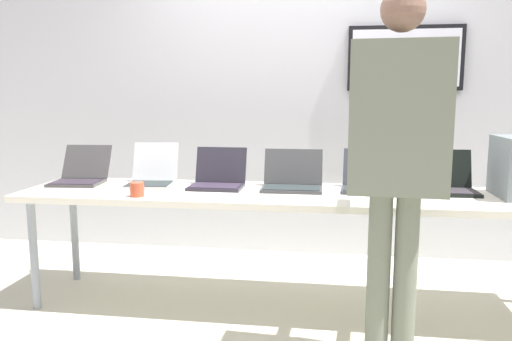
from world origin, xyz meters
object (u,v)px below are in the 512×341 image
Objects in this scene: laptop_station_2 at (218,178)px; laptop_station_4 at (369,181)px; laptop_station_1 at (152,176)px; laptop_station_0 at (81,175)px; laptop_station_3 at (292,180)px; coffee_mug at (137,189)px; person at (397,145)px; workbench at (289,200)px; laptop_station_5 at (448,183)px.

laptop_station_2 is 0.96m from laptop_station_4.
laptop_station_1 reaches higher than laptop_station_4.
laptop_station_0 and laptop_station_3 have the same top height.
coffee_mug is (-0.40, -0.37, -0.02)m from laptop_station_2.
laptop_station_0 is at bearing 179.99° from laptop_station_4.
person is (0.53, -0.74, 0.30)m from laptop_station_3.
laptop_station_5 reaches higher than workbench.
laptop_station_3 is 0.48m from laptop_station_4.
workbench is 0.51m from laptop_station_4.
person reaches higher than laptop_station_5.
workbench is at bearing -5.73° from laptop_station_0.
laptop_station_4 is at bearing 94.23° from person.
laptop_station_3 is at bearing -0.97° from laptop_station_0.
person is (1.96, -0.76, 0.30)m from laptop_station_0.
laptop_station_1 is 1.87m from laptop_station_5.
laptop_station_0 is 1.04× the size of laptop_station_1.
person is at bearing -85.77° from laptop_station_4.
laptop_station_5 is at bearing 61.86° from person.
laptop_station_2 is at bearing -1.51° from laptop_station_0.
laptop_station_5 reaches higher than laptop_station_3.
person is at bearing -118.14° from laptop_station_5.
laptop_station_2 reaches higher than laptop_station_0.
laptop_station_0 is 1.21× the size of laptop_station_2.
laptop_station_5 is (1.87, 0.02, -0.00)m from laptop_station_1.
laptop_station_0 is 0.23× the size of person.
laptop_station_3 is 0.96m from person.
coffee_mug is at bearing -157.25° from laptop_station_3.
workbench is 8.40× the size of laptop_station_1.
laptop_station_1 is at bearing 97.16° from coffee_mug.
laptop_station_4 is (1.91, -0.00, 0.00)m from laptop_station_0.
laptop_station_2 is at bearing -178.51° from laptop_station_4.
laptop_station_5 is (1.43, 0.03, 0.00)m from laptop_station_2.
laptop_station_3 is at bearing 86.41° from workbench.
laptop_station_2 is (0.45, -0.02, -0.00)m from laptop_station_1.
laptop_station_5 is 1.87m from coffee_mug.
person reaches higher than laptop_station_2.
laptop_station_1 is 1.67m from person.
workbench is 0.91m from coffee_mug.
workbench is 39.53× the size of coffee_mug.
laptop_station_0 is 0.50m from laptop_station_1.
coffee_mug is (-1.83, -0.40, -0.02)m from laptop_station_5.
workbench is at bearing -93.59° from laptop_station_3.
person reaches higher than coffee_mug.
laptop_station_0 is 2.13m from person.
workbench is 0.94m from laptop_station_1.
laptop_station_3 is at bearing -177.12° from laptop_station_4.
laptop_station_1 reaches higher than laptop_station_2.
laptop_station_4 reaches higher than coffee_mug.
workbench is 9.80× the size of laptop_station_2.
laptop_station_5 reaches higher than laptop_station_0.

